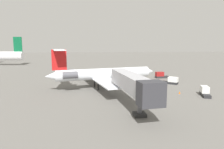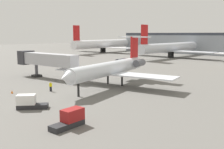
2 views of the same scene
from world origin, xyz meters
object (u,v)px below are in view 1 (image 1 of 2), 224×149
baggage_tug_trailing (161,75)px  traffic_cone_near (180,92)px  regional_jet (101,74)px  jet_bridge (134,84)px  baggage_tug_lead (172,81)px  baggage_tug_spare (205,92)px  ground_crew_marshaller (150,87)px

baggage_tug_trailing → traffic_cone_near: bearing=171.3°
regional_jet → baggage_tug_trailing: regional_jet is taller
jet_bridge → baggage_tug_trailing: jet_bridge is taller
baggage_tug_lead → regional_jet: bearing=98.1°
baggage_tug_spare → traffic_cone_near: (2.15, 4.39, -0.56)m
baggage_tug_trailing → baggage_tug_spare: 22.02m
jet_bridge → ground_crew_marshaller: (12.97, -6.81, -3.37)m
baggage_tug_trailing → traffic_cone_near: 20.06m
regional_jet → traffic_cone_near: bearing=-115.3°
jet_bridge → traffic_cone_near: bearing=-51.8°
jet_bridge → baggage_tug_spare: bearing=-65.9°
baggage_tug_trailing → baggage_tug_spare: (-21.98, -1.36, 0.00)m
baggage_tug_trailing → baggage_tug_spare: size_ratio=0.97×
regional_jet → baggage_tug_spare: regional_jet is taller
regional_jet → baggage_tug_trailing: bearing=-57.8°
jet_bridge → traffic_cone_near: (9.57, -12.16, -3.95)m
baggage_tug_trailing → regional_jet: bearing=122.2°
ground_crew_marshaller → baggage_tug_spare: bearing=-119.7°
jet_bridge → baggage_tug_trailing: size_ratio=4.31×
baggage_tug_lead → baggage_tug_spare: same height
traffic_cone_near → ground_crew_marshaller: bearing=57.6°
baggage_tug_lead → traffic_cone_near: bearing=165.9°
baggage_tug_spare → baggage_tug_trailing: bearing=3.5°
ground_crew_marshaller → traffic_cone_near: bearing=-122.4°
regional_jet → ground_crew_marshaller: bearing=-111.4°
regional_jet → baggage_tug_spare: bearing=-115.4°
ground_crew_marshaller → baggage_tug_trailing: 18.44m
traffic_cone_near → baggage_tug_spare: bearing=-116.1°
baggage_tug_trailing → traffic_cone_near: size_ratio=7.45×
regional_jet → jet_bridge: regional_jet is taller
regional_jet → baggage_tug_spare: 23.03m
baggage_tug_lead → baggage_tug_trailing: bearing=-2.6°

